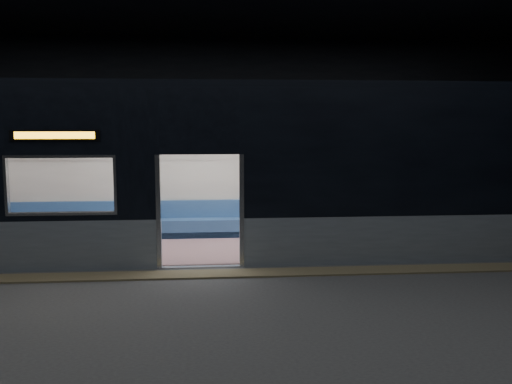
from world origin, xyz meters
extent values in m
cube|color=#47494C|center=(0.00, 0.00, -0.01)|extent=(24.00, 14.00, 0.01)
cube|color=black|center=(0.00, 6.98, 2.50)|extent=(24.00, 0.04, 5.00)
cube|color=black|center=(0.00, -6.98, 2.50)|extent=(24.00, 0.04, 5.00)
cube|color=#8C7F59|center=(0.00, 0.55, 0.01)|extent=(22.80, 0.50, 0.03)
cube|color=#8F9BAA|center=(4.85, 1.06, 0.45)|extent=(8.30, 0.12, 0.90)
cube|color=black|center=(4.85, 1.06, 2.05)|extent=(8.30, 0.12, 2.30)
cube|color=black|center=(0.00, 1.06, 2.62)|extent=(1.40, 0.12, 1.15)
cube|color=#B7BABC|center=(-0.74, 1.06, 1.02)|extent=(0.08, 0.14, 2.05)
cube|color=#B7BABC|center=(0.74, 1.06, 1.02)|extent=(0.08, 0.14, 2.05)
cube|color=black|center=(-2.45, 0.98, 2.39)|extent=(1.50, 0.04, 0.18)
cube|color=orange|center=(-2.45, 0.97, 2.39)|extent=(1.34, 0.03, 0.12)
cube|color=beige|center=(0.00, 3.94, 1.60)|extent=(18.00, 0.12, 3.20)
cube|color=black|center=(0.00, 2.50, 3.28)|extent=(18.00, 3.00, 0.15)
cube|color=gray|center=(0.00, 2.50, 0.02)|extent=(17.76, 2.76, 0.04)
cube|color=beige|center=(0.00, 2.50, 2.35)|extent=(17.76, 2.76, 0.10)
cube|color=#315590|center=(0.00, 3.62, 0.24)|extent=(11.00, 0.48, 0.41)
cube|color=#315590|center=(0.00, 3.81, 0.65)|extent=(11.00, 0.10, 0.40)
cube|color=#74555C|center=(-3.30, 1.41, 0.24)|extent=(4.40, 0.48, 0.41)
cube|color=#74555C|center=(3.30, 1.41, 0.24)|extent=(4.40, 0.48, 0.41)
cylinder|color=silver|center=(-0.95, 1.37, 1.17)|extent=(0.04, 0.04, 2.26)
cylinder|color=silver|center=(-0.95, 3.63, 1.17)|extent=(0.04, 0.04, 2.26)
cylinder|color=silver|center=(0.95, 1.37, 1.17)|extent=(0.04, 0.04, 2.26)
cylinder|color=silver|center=(0.95, 3.63, 1.17)|extent=(0.04, 0.04, 2.26)
cylinder|color=silver|center=(0.00, 3.58, 1.95)|extent=(11.00, 0.03, 0.03)
cube|color=black|center=(4.70, 3.41, 0.52)|extent=(0.16, 0.43, 0.15)
cube|color=black|center=(4.90, 3.41, 0.52)|extent=(0.16, 0.43, 0.15)
cylinder|color=black|center=(4.70, 3.21, 0.26)|extent=(0.10, 0.10, 0.43)
cylinder|color=black|center=(4.90, 3.21, 0.26)|extent=(0.10, 0.10, 0.43)
cube|color=pink|center=(4.80, 3.59, 0.54)|extent=(0.37, 0.20, 0.18)
cylinder|color=pink|center=(4.80, 3.62, 0.86)|extent=(0.41, 0.41, 0.47)
sphere|color=tan|center=(4.80, 3.60, 1.20)|extent=(0.19, 0.19, 0.19)
sphere|color=black|center=(4.80, 3.63, 1.24)|extent=(0.20, 0.20, 0.20)
cube|color=black|center=(4.78, 3.34, 0.66)|extent=(0.31, 0.28, 0.13)
cube|color=white|center=(5.00, 3.85, 1.44)|extent=(0.89, 0.03, 0.58)
camera|label=1|loc=(0.19, -8.55, 2.57)|focal=38.00mm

